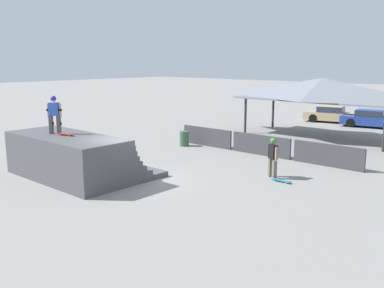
% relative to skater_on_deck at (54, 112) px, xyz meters
% --- Properties ---
extents(ground_plane, '(160.00, 160.00, 0.00)m').
position_rel_skater_on_deck_xyz_m(ground_plane, '(3.12, 1.37, -2.72)').
color(ground_plane, gray).
extents(quarter_pipe_ramp, '(5.81, 4.19, 1.81)m').
position_rel_skater_on_deck_xyz_m(quarter_pipe_ramp, '(0.69, 0.36, -1.91)').
color(quarter_pipe_ramp, '#4C4C51').
rests_on(quarter_pipe_ramp, ground).
extents(skater_on_deck, '(0.63, 0.52, 1.59)m').
position_rel_skater_on_deck_xyz_m(skater_on_deck, '(0.00, 0.00, 0.00)').
color(skater_on_deck, '#4C4C51').
rests_on(skater_on_deck, quarter_pipe_ramp).
extents(skateboard_on_deck, '(0.83, 0.39, 0.09)m').
position_rel_skater_on_deck_xyz_m(skateboard_on_deck, '(0.70, 0.07, -0.86)').
color(skateboard_on_deck, green).
rests_on(skateboard_on_deck, quarter_pipe_ramp).
extents(bystander_walking, '(0.63, 0.43, 1.70)m').
position_rel_skater_on_deck_xyz_m(bystander_walking, '(7.00, 5.79, -1.73)').
color(bystander_walking, '#6B6051').
rests_on(bystander_walking, ground).
extents(skateboard_on_ground, '(0.86, 0.25, 0.09)m').
position_rel_skater_on_deck_xyz_m(skateboard_on_ground, '(7.66, 5.47, -2.67)').
color(skateboard_on_ground, silver).
rests_on(skateboard_on_ground, ground).
extents(barrier_fence, '(10.70, 0.12, 1.05)m').
position_rel_skater_on_deck_xyz_m(barrier_fence, '(4.26, 9.20, -2.20)').
color(barrier_fence, '#3D3D42').
rests_on(barrier_fence, ground).
extents(pavilion_shelter, '(10.56, 4.16, 3.76)m').
position_rel_skater_on_deck_xyz_m(pavilion_shelter, '(4.26, 16.02, 0.32)').
color(pavilion_shelter, '#2D2D33').
rests_on(pavilion_shelter, ground).
extents(trash_bin, '(0.52, 0.52, 0.85)m').
position_rel_skater_on_deck_xyz_m(trash_bin, '(-0.33, 8.31, -2.30)').
color(trash_bin, '#385B3D').
rests_on(trash_bin, ground).
extents(parked_car_tan, '(4.39, 2.44, 1.27)m').
position_rel_skater_on_deck_xyz_m(parked_car_tan, '(1.93, 23.08, -2.12)').
color(parked_car_tan, tan).
rests_on(parked_car_tan, ground).
extents(parked_car_blue, '(4.37, 2.38, 1.27)m').
position_rel_skater_on_deck_xyz_m(parked_car_blue, '(5.16, 22.53, -2.12)').
color(parked_car_blue, navy).
rests_on(parked_car_blue, ground).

